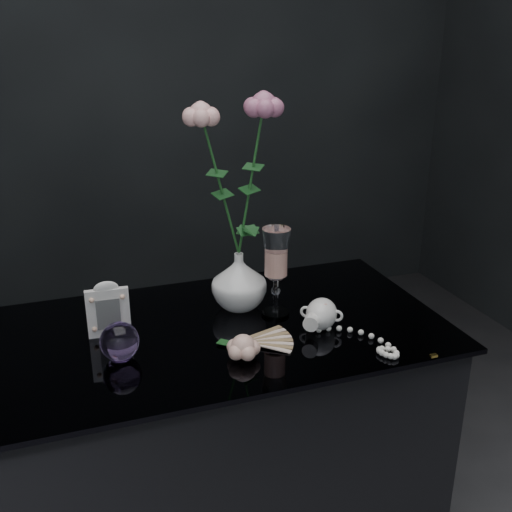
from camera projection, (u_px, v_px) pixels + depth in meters
name	position (u px, v px, depth m)	size (l,w,h in m)	color
table	(223.00, 459.00, 1.54)	(1.05, 0.58, 0.76)	black
vase	(239.00, 281.00, 1.48)	(0.14, 0.14, 0.14)	white
wine_glass	(276.00, 273.00, 1.43)	(0.07, 0.07, 0.22)	white
picture_frame	(108.00, 309.00, 1.34)	(0.10, 0.08, 0.13)	silver
paperweight	(120.00, 341.00, 1.25)	(0.08, 0.08, 0.08)	#9773BB
paper_fan	(247.00, 341.00, 1.32)	(0.20, 0.16, 0.02)	#F2E5C2
loose_rose	(243.00, 347.00, 1.26)	(0.12, 0.16, 0.05)	#FFB9A4
pearl_jar	(321.00, 313.00, 1.39)	(0.25, 0.26, 0.07)	white
roses	(236.00, 169.00, 1.38)	(0.22, 0.10, 0.43)	#FEADA8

